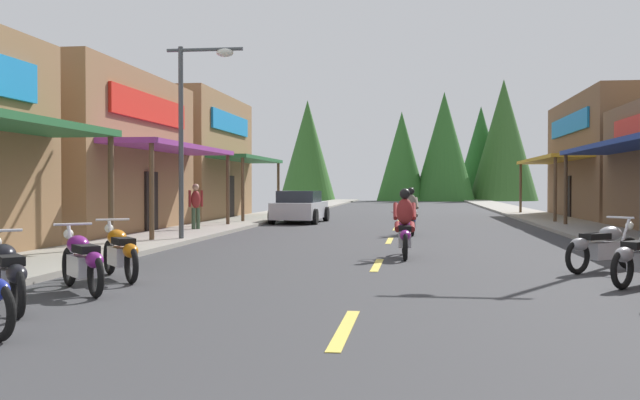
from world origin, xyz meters
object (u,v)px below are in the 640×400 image
Objects in this scene: streetlamp_right at (628,73)px; motorcycle_parked_right_5 at (603,246)px; motorcycle_parked_left_2 at (7,273)px; motorcycle_parked_left_3 at (82,260)px; rider_cruising_lead at (405,229)px; motorcycle_parked_left_4 at (120,251)px; rider_cruising_trailing at (411,215)px; streetlamp_left at (193,113)px; pedestrian_by_shop at (196,204)px; parked_car_curbside at (300,207)px.

motorcycle_parked_right_5 is at bearing -112.49° from streetlamp_right.
motorcycle_parked_left_3 is at bearing -47.76° from motorcycle_parked_left_2.
rider_cruising_lead is at bearing 109.04° from motorcycle_parked_right_5.
motorcycle_parked_right_5 is 9.40m from motorcycle_parked_left_3.
motorcycle_parked_left_4 is 13.28m from rider_cruising_trailing.
streetlamp_left is 8.86m from motorcycle_parked_left_4.
motorcycle_parked_left_4 is 12.91m from pedestrian_by_shop.
rider_cruising_lead reaches higher than motorcycle_parked_left_3.
pedestrian_by_shop is (-7.44, 0.32, 0.33)m from rider_cruising_trailing.
motorcycle_parked_left_4 is at bearing 154.74° from motorcycle_parked_right_5.
streetlamp_left reaches higher than rider_cruising_lead.
pedestrian_by_shop reaches higher than parked_car_curbside.
parked_car_curbside is at bearing 76.35° from motorcycle_parked_right_5.
motorcycle_parked_left_2 is 1.00× the size of pedestrian_by_shop.
rider_cruising_trailing reaches higher than motorcycle_parked_left_3.
streetlamp_right is at bearing -143.35° from parked_car_curbside.
parked_car_curbside is (-4.89, 7.38, 0.03)m from rider_cruising_trailing.
rider_cruising_trailing is 7.45m from pedestrian_by_shop.
motorcycle_parked_left_2 is at bearing -84.96° from streetlamp_left.
streetlamp_right reaches higher than motorcycle_parked_left_2.
streetlamp_left is at bearing 109.06° from motorcycle_parked_right_5.
streetlamp_right is at bearing -89.81° from motorcycle_parked_left_2.
parked_car_curbside is at bearing -40.20° from motorcycle_parked_left_3.
streetlamp_left is at bearing 165.45° from streetlamp_right.
motorcycle_parked_left_3 is at bearing -82.76° from streetlamp_left.
pedestrian_by_shop reaches higher than rider_cruising_trailing.
rider_cruising_lead is 1.26× the size of pedestrian_by_shop.
rider_cruising_trailing is (6.12, 4.16, -3.06)m from streetlamp_left.
streetlamp_right is 4.96m from motorcycle_parked_right_5.
rider_cruising_lead and rider_cruising_trailing have the same top height.
pedestrian_by_shop is (-7.37, 8.13, 0.33)m from rider_cruising_lead.
motorcycle_parked_left_4 is (-0.04, 1.57, 0.00)m from motorcycle_parked_left_3.
motorcycle_parked_left_3 is 14.74m from rider_cruising_trailing.
pedestrian_by_shop is at bearing -25.62° from motorcycle_parked_left_4.
motorcycle_parked_right_5 is at bearing -31.08° from streetlamp_left.
streetlamp_right is 3.81× the size of pedestrian_by_shop.
motorcycle_parked_left_4 is (0.19, 3.29, 0.00)m from motorcycle_parked_left_2.
motorcycle_parked_left_4 is (-8.63, -2.25, 0.00)m from motorcycle_parked_right_5.
streetlamp_right is 3.78× the size of motorcycle_parked_right_5.
streetlamp_left is 3.16× the size of motorcycle_parked_left_4.
streetlamp_left is at bearing 176.23° from parked_car_curbside.
pedestrian_by_shop reaches higher than motorcycle_parked_left_3.
rider_cruising_trailing is 0.49× the size of parked_car_curbside.
pedestrian_by_shop is (-2.51, 12.65, 0.49)m from motorcycle_parked_left_4.
rider_cruising_lead is at bearing -31.07° from streetlamp_left.
pedestrian_by_shop is at bearing 162.51° from parked_car_curbside.
streetlamp_right reaches higher than motorcycle_parked_right_5.
motorcycle_parked_left_2 is 1.00× the size of motorcycle_parked_left_3.
streetlamp_right is 1.48× the size of parked_car_curbside.
pedestrian_by_shop reaches higher than rider_cruising_lead.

